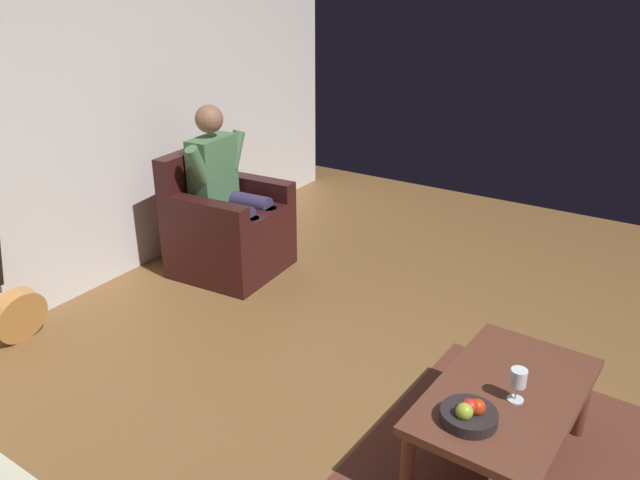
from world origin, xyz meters
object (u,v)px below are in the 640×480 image
(coffee_table, at_px, (506,402))
(fruit_bowl, at_px, (469,414))
(armchair, at_px, (226,228))
(person_seated, at_px, (227,186))
(wine_glass_near, at_px, (518,380))
(guitar, at_px, (16,309))

(coffee_table, distance_m, fruit_bowl, 0.31)
(armchair, height_order, fruit_bowl, armchair)
(person_seated, bearing_deg, armchair, -90.00)
(person_seated, relative_size, coffee_table, 1.22)
(wine_glass_near, xyz_separation_m, fruit_bowl, (0.24, -0.12, -0.06))
(person_seated, bearing_deg, coffee_table, 64.63)
(armchair, height_order, coffee_table, armchair)
(person_seated, relative_size, fruit_bowl, 5.31)
(person_seated, bearing_deg, fruit_bowl, 58.21)
(person_seated, distance_m, fruit_bowl, 2.60)
(person_seated, xyz_separation_m, guitar, (1.45, -0.46, -0.45))
(armchair, relative_size, fruit_bowl, 3.87)
(coffee_table, relative_size, guitar, 1.03)
(fruit_bowl, bearing_deg, person_seated, -118.30)
(guitar, bearing_deg, person_seated, 162.39)
(armchair, distance_m, coffee_table, 2.56)
(coffee_table, xyz_separation_m, wine_glass_near, (0.04, 0.05, 0.16))
(armchair, distance_m, guitar, 1.52)
(guitar, distance_m, wine_glass_near, 2.92)
(person_seated, distance_m, wine_glass_near, 2.60)
(armchair, bearing_deg, guitar, -20.24)
(person_seated, height_order, guitar, person_seated)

